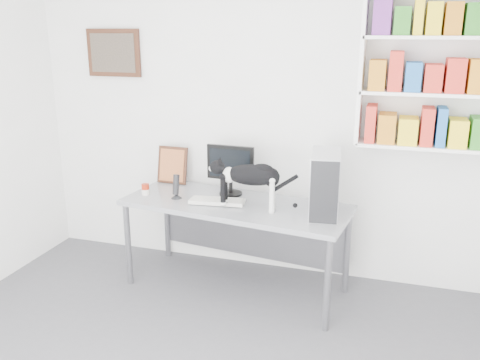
# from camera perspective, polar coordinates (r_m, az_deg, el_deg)

# --- Properties ---
(room) EXTENTS (4.01, 4.01, 2.70)m
(room) POSITION_cam_1_polar(r_m,az_deg,el_deg) (2.60, -10.58, -0.68)
(room) COLOR #504F54
(room) RESTS_ON ground
(bookshelf) EXTENTS (1.03, 0.28, 1.24)m
(bookshelf) POSITION_cam_1_polar(r_m,az_deg,el_deg) (4.05, 20.75, 11.92)
(bookshelf) COLOR white
(bookshelf) RESTS_ON room
(wall_art) EXTENTS (0.52, 0.04, 0.42)m
(wall_art) POSITION_cam_1_polar(r_m,az_deg,el_deg) (4.84, -14.00, 13.69)
(wall_art) COLOR #482917
(wall_art) RESTS_ON room
(desk) EXTENTS (1.90, 0.94, 0.76)m
(desk) POSITION_cam_1_polar(r_m,az_deg,el_deg) (4.24, -0.50, -7.42)
(desk) COLOR gray
(desk) RESTS_ON room
(monitor) EXTENTS (0.41, 0.21, 0.43)m
(monitor) POSITION_cam_1_polar(r_m,az_deg,el_deg) (4.24, -1.05, 1.15)
(monitor) COLOR black
(monitor) RESTS_ON desk
(keyboard) EXTENTS (0.46, 0.22, 0.03)m
(keyboard) POSITION_cam_1_polar(r_m,az_deg,el_deg) (4.09, -2.58, -2.39)
(keyboard) COLOR beige
(keyboard) RESTS_ON desk
(pc_tower) EXTENTS (0.26, 0.49, 0.47)m
(pc_tower) POSITION_cam_1_polar(r_m,az_deg,el_deg) (3.86, 9.52, -0.36)
(pc_tower) COLOR silver
(pc_tower) RESTS_ON desk
(speaker) EXTENTS (0.11, 0.11, 0.21)m
(speaker) POSITION_cam_1_polar(r_m,az_deg,el_deg) (4.21, -7.19, -0.68)
(speaker) COLOR black
(speaker) RESTS_ON desk
(leaning_print) EXTENTS (0.28, 0.12, 0.34)m
(leaning_print) POSITION_cam_1_polar(r_m,az_deg,el_deg) (4.63, -7.59, 1.75)
(leaning_print) COLOR #482917
(leaning_print) RESTS_ON desk
(soup_can) EXTENTS (0.08, 0.08, 0.09)m
(soup_can) POSITION_cam_1_polar(r_m,az_deg,el_deg) (4.36, -10.57, -1.04)
(soup_can) COLOR #A2230D
(soup_can) RESTS_ON desk
(cat) EXTENTS (0.63, 0.22, 0.38)m
(cat) POSITION_cam_1_polar(r_m,az_deg,el_deg) (3.88, 1.14, -0.73)
(cat) COLOR black
(cat) RESTS_ON desk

